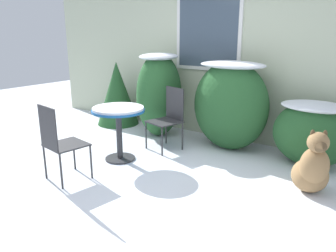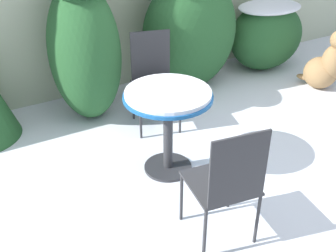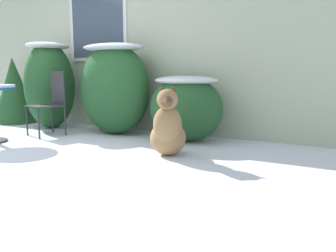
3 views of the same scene
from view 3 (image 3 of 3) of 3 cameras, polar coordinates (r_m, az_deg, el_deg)
name	(u,v)px [view 3 (image 3 of 3)]	position (r m, az deg, el deg)	size (l,w,h in m)	color
house_wall	(112,34)	(5.78, -9.75, 15.53)	(8.00, 0.10, 3.12)	#B2BC9E
shrub_left	(50,84)	(5.94, -19.87, 6.96)	(0.72, 0.90, 1.44)	#235128
shrub_middle	(114,87)	(5.07, -9.44, 6.73)	(1.20, 0.75, 1.37)	#235128
shrub_right	(185,106)	(4.46, 3.06, 3.45)	(1.05, 0.76, 0.89)	#235128
evergreen_bush	(14,90)	(6.91, -25.23, 5.65)	(0.82, 0.82, 1.23)	#235128
patio_chair_near_table	(50,101)	(5.23, -19.81, 4.19)	(0.54, 0.54, 0.96)	#2D2D30
dog	(168,130)	(3.62, -0.04, -0.66)	(0.54, 0.60, 0.78)	#937047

